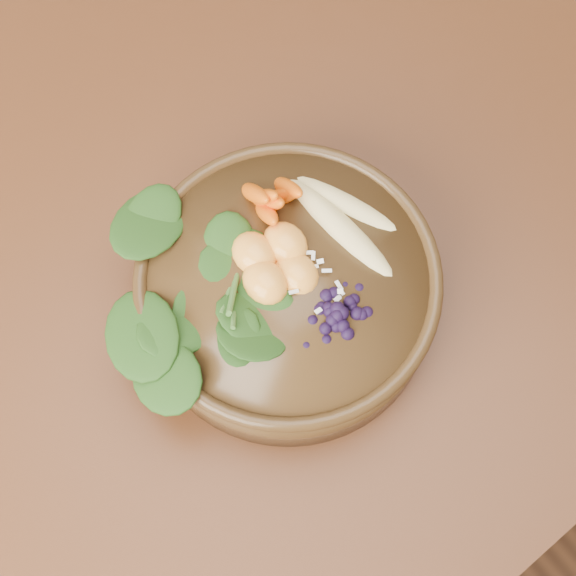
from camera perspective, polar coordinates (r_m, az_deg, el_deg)
name	(u,v)px	position (r m, az deg, el deg)	size (l,w,h in m)	color
ground	(364,299)	(1.59, 5.43, -0.75)	(4.00, 4.00, 0.00)	#381E0F
dining_table	(412,109)	(1.00, 8.81, 12.49)	(1.60, 0.90, 0.75)	#331C0C
stoneware_bowl	(288,292)	(0.74, 0.00, -0.28)	(0.27, 0.27, 0.07)	#432C15
kale_heap	(206,261)	(0.70, -5.83, 1.93)	(0.18, 0.16, 0.04)	#254F16
carrot_cluster	(264,170)	(0.71, -1.75, 8.36)	(0.06, 0.06, 0.08)	orange
banana_halves	(344,208)	(0.72, 4.01, 5.66)	(0.08, 0.16, 0.03)	#E0CC84
mandarin_cluster	(275,257)	(0.70, -0.93, 2.23)	(0.08, 0.09, 0.03)	orange
blueberry_pile	(340,308)	(0.68, 3.71, -1.44)	(0.13, 0.10, 0.04)	black
coconut_flakes	(305,287)	(0.70, 1.25, 0.05)	(0.09, 0.07, 0.01)	white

